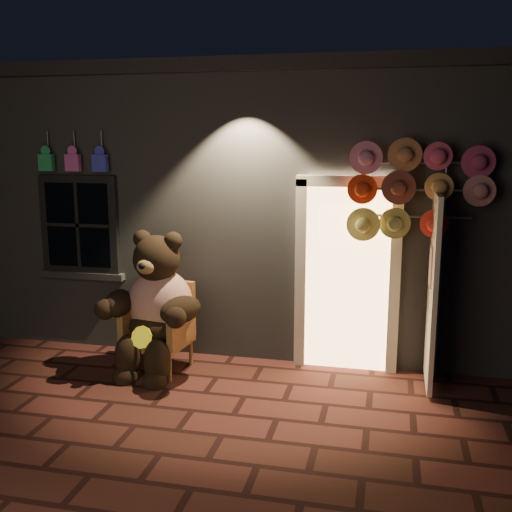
% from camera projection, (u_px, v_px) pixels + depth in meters
% --- Properties ---
extents(ground, '(60.00, 60.00, 0.00)m').
position_uv_depth(ground, '(192.00, 410.00, 5.79)').
color(ground, '#562721').
rests_on(ground, ground).
extents(shop_building, '(7.30, 5.95, 3.51)m').
position_uv_depth(shop_building, '(273.00, 194.00, 9.27)').
color(shop_building, slate).
rests_on(shop_building, ground).
extents(wicker_armchair, '(0.75, 0.69, 0.99)m').
position_uv_depth(wicker_armchair, '(161.00, 326.00, 6.79)').
color(wicker_armchair, olive).
rests_on(wicker_armchair, ground).
extents(teddy_bear, '(1.21, 1.00, 1.68)m').
position_uv_depth(teddy_bear, '(156.00, 307.00, 6.63)').
color(teddy_bear, '#AD3112').
rests_on(teddy_bear, ground).
extents(hat_rack, '(1.44, 0.22, 2.55)m').
position_uv_depth(hat_rack, '(414.00, 190.00, 6.17)').
color(hat_rack, '#59595E').
rests_on(hat_rack, ground).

